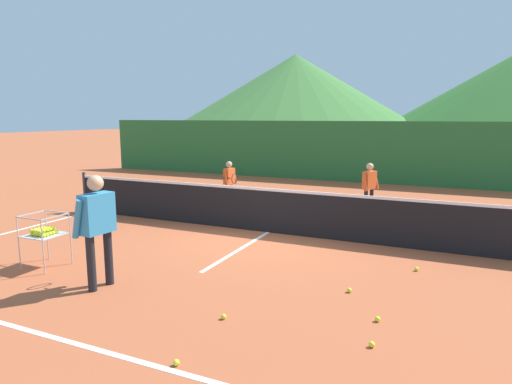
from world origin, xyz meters
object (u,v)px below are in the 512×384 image
tennis_net (268,210)px  tennis_ball_4 (176,363)px  tennis_ball_2 (109,267)px  student_1 (369,184)px  tennis_ball_6 (349,290)px  ball_cart (44,232)px  tennis_ball_1 (417,269)px  tennis_ball_0 (372,344)px  tennis_ball_3 (224,317)px  tennis_ball_5 (378,319)px  student_0 (229,179)px  instructor (97,221)px

tennis_net → tennis_ball_4: (1.21, -5.27, -0.47)m
tennis_ball_2 → student_1: bearing=62.8°
tennis_ball_6 → ball_cart: bearing=-168.5°
tennis_net → tennis_ball_1: bearing=-21.8°
student_1 → tennis_ball_4: size_ratio=19.56×
tennis_net → tennis_ball_0: bearing=-54.0°
tennis_ball_1 → tennis_ball_3: size_ratio=1.00×
tennis_ball_1 → tennis_ball_5: bearing=-97.3°
tennis_ball_0 → tennis_ball_1: (0.22, 2.80, 0.00)m
student_0 → tennis_ball_0: 8.16m
instructor → tennis_ball_4: size_ratio=24.71×
tennis_ball_1 → tennis_ball_2: 5.08m
student_0 → tennis_ball_0: student_0 is taller
tennis_ball_0 → tennis_ball_6: 1.55m
ball_cart → tennis_ball_3: size_ratio=13.22×
tennis_ball_2 → ball_cart: bearing=-162.2°
tennis_ball_1 → student_0: bearing=146.5°
tennis_net → student_1: bearing=59.5°
tennis_ball_0 → tennis_ball_2: size_ratio=1.00×
student_0 → tennis_ball_2: student_0 is taller
tennis_ball_2 → tennis_net: bearing=65.8°
student_1 → tennis_ball_2: 6.86m
tennis_ball_5 → tennis_ball_6: same height
tennis_ball_0 → tennis_ball_1: same height
student_0 → tennis_ball_4: 8.27m
tennis_ball_3 → tennis_ball_2: bearing=162.0°
tennis_ball_2 → tennis_ball_5: size_ratio=1.00×
tennis_ball_2 → tennis_ball_6: same height
instructor → tennis_ball_0: bearing=-1.7°
instructor → tennis_ball_4: (2.24, -1.31, -0.97)m
instructor → tennis_ball_6: bearing=21.3°
instructor → tennis_ball_0: size_ratio=24.71×
ball_cart → tennis_ball_0: (5.50, -0.44, -0.56)m
tennis_net → ball_cart: (-2.54, -3.63, 0.10)m
ball_cart → tennis_ball_3: bearing=-7.9°
student_0 → student_1: student_1 is taller
ball_cart → tennis_ball_4: 4.13m
student_0 → tennis_ball_1: 6.43m
tennis_ball_3 → tennis_ball_1: bearing=54.6°
tennis_net → tennis_ball_3: (1.15, -4.14, -0.47)m
student_0 → student_1: size_ratio=0.95×
student_1 → tennis_net: bearing=-120.5°
tennis_ball_1 → tennis_ball_2: bearing=-156.6°
tennis_ball_3 → tennis_ball_4: size_ratio=1.00×
tennis_ball_1 → tennis_ball_4: 4.45m
tennis_ball_6 → instructor: bearing=-158.7°
ball_cart → tennis_ball_3: 3.76m
tennis_ball_3 → tennis_ball_4: 1.13m
tennis_ball_5 → tennis_ball_2: bearing=178.4°
student_0 → tennis_ball_5: student_0 is taller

